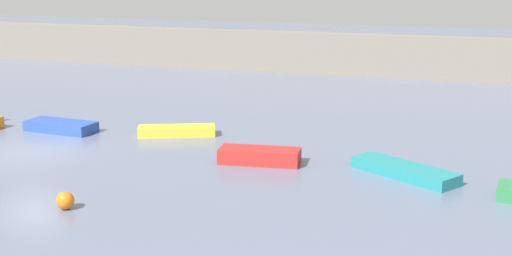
% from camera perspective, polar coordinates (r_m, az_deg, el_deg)
% --- Properties ---
extents(ground_plane, '(120.00, 120.00, 0.00)m').
position_cam_1_polar(ground_plane, '(27.96, -17.75, -1.87)').
color(ground_plane, slate).
extents(embankment_wall, '(80.00, 1.20, 2.64)m').
position_cam_1_polar(embankment_wall, '(47.23, -1.61, 6.31)').
color(embankment_wall, gray).
rests_on(embankment_wall, ground_plane).
extents(rowboat_blue, '(3.10, 1.45, 0.44)m').
position_cam_1_polar(rowboat_blue, '(30.99, -15.48, 0.13)').
color(rowboat_blue, '#2B4CAD').
rests_on(rowboat_blue, ground_plane).
extents(rowboat_yellow, '(3.27, 2.12, 0.40)m').
position_cam_1_polar(rowboat_yellow, '(29.34, -6.43, -0.23)').
color(rowboat_yellow, gold).
rests_on(rowboat_yellow, ground_plane).
extents(rowboat_red, '(2.98, 1.45, 0.54)m').
position_cam_1_polar(rowboat_red, '(25.11, 0.29, -2.27)').
color(rowboat_red, red).
rests_on(rowboat_red, ground_plane).
extents(rowboat_teal, '(3.82, 2.92, 0.39)m').
position_cam_1_polar(rowboat_teal, '(24.10, 11.91, -3.40)').
color(rowboat_teal, teal).
rests_on(rowboat_teal, ground_plane).
extents(mooring_buoy, '(0.53, 0.53, 0.53)m').
position_cam_1_polar(mooring_buoy, '(21.22, -15.16, -5.68)').
color(mooring_buoy, orange).
rests_on(mooring_buoy, ground_plane).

